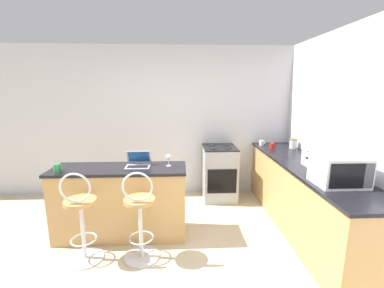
{
  "coord_description": "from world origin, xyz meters",
  "views": [
    {
      "loc": [
        0.19,
        -2.28,
        1.86
      ],
      "look_at": [
        0.38,
        1.7,
        1.02
      ],
      "focal_mm": 24.0,
      "sensor_mm": 36.0,
      "label": 1
    }
  ],
  "objects_px": {
    "wine_glass_tall": "(169,158)",
    "stove_range": "(219,173)",
    "bar_stool_far": "(140,218)",
    "mug_white": "(262,143)",
    "bar_stool_near": "(81,219)",
    "laptop": "(138,162)",
    "microwave": "(339,170)",
    "mug_green": "(57,168)",
    "mug_red": "(272,146)",
    "toaster": "(314,160)",
    "storage_jar": "(293,144)",
    "mug_blue": "(318,157)"
  },
  "relations": [
    {
      "from": "stove_range",
      "to": "mug_red",
      "type": "distance_m",
      "value": 0.99
    },
    {
      "from": "storage_jar",
      "to": "mug_green",
      "type": "height_order",
      "value": "storage_jar"
    },
    {
      "from": "mug_red",
      "to": "wine_glass_tall",
      "type": "bearing_deg",
      "value": -151.26
    },
    {
      "from": "bar_stool_near",
      "to": "wine_glass_tall",
      "type": "height_order",
      "value": "wine_glass_tall"
    },
    {
      "from": "laptop",
      "to": "stove_range",
      "type": "bearing_deg",
      "value": 41.12
    },
    {
      "from": "bar_stool_near",
      "to": "wine_glass_tall",
      "type": "relative_size",
      "value": 6.94
    },
    {
      "from": "mug_red",
      "to": "storage_jar",
      "type": "xyz_separation_m",
      "value": [
        0.33,
        -0.02,
        0.04
      ]
    },
    {
      "from": "bar_stool_far",
      "to": "storage_jar",
      "type": "height_order",
      "value": "storage_jar"
    },
    {
      "from": "microwave",
      "to": "mug_red",
      "type": "xyz_separation_m",
      "value": [
        -0.09,
        1.64,
        -0.11
      ]
    },
    {
      "from": "mug_red",
      "to": "mug_green",
      "type": "distance_m",
      "value": 3.15
    },
    {
      "from": "laptop",
      "to": "mug_white",
      "type": "relative_size",
      "value": 3.12
    },
    {
      "from": "toaster",
      "to": "wine_glass_tall",
      "type": "distance_m",
      "value": 1.82
    },
    {
      "from": "mug_red",
      "to": "mug_blue",
      "type": "bearing_deg",
      "value": -64.25
    },
    {
      "from": "bar_stool_near",
      "to": "mug_red",
      "type": "distance_m",
      "value": 3.0
    },
    {
      "from": "microwave",
      "to": "laptop",
      "type": "bearing_deg",
      "value": 160.76
    },
    {
      "from": "stove_range",
      "to": "mug_red",
      "type": "xyz_separation_m",
      "value": [
        0.84,
        -0.15,
        0.5
      ]
    },
    {
      "from": "laptop",
      "to": "mug_green",
      "type": "xyz_separation_m",
      "value": [
        -0.9,
        -0.21,
        0.0
      ]
    },
    {
      "from": "microwave",
      "to": "mug_white",
      "type": "height_order",
      "value": "microwave"
    },
    {
      "from": "storage_jar",
      "to": "microwave",
      "type": "bearing_deg",
      "value": -98.47
    },
    {
      "from": "bar_stool_near",
      "to": "laptop",
      "type": "relative_size",
      "value": 3.47
    },
    {
      "from": "bar_stool_near",
      "to": "storage_jar",
      "type": "height_order",
      "value": "storage_jar"
    },
    {
      "from": "stove_range",
      "to": "mug_white",
      "type": "distance_m",
      "value": 0.9
    },
    {
      "from": "wine_glass_tall",
      "to": "mug_white",
      "type": "relative_size",
      "value": 1.56
    },
    {
      "from": "bar_stool_far",
      "to": "stove_range",
      "type": "bearing_deg",
      "value": 55.19
    },
    {
      "from": "mug_red",
      "to": "toaster",
      "type": "bearing_deg",
      "value": -81.67
    },
    {
      "from": "stove_range",
      "to": "storage_jar",
      "type": "xyz_separation_m",
      "value": [
        1.18,
        -0.18,
        0.54
      ]
    },
    {
      "from": "mug_white",
      "to": "microwave",
      "type": "bearing_deg",
      "value": -84.15
    },
    {
      "from": "storage_jar",
      "to": "mug_blue",
      "type": "bearing_deg",
      "value": -87.72
    },
    {
      "from": "mug_blue",
      "to": "mug_white",
      "type": "xyz_separation_m",
      "value": [
        -0.46,
        1.0,
        -0.0
      ]
    },
    {
      "from": "wine_glass_tall",
      "to": "mug_blue",
      "type": "bearing_deg",
      "value": 4.4
    },
    {
      "from": "mug_blue",
      "to": "wine_glass_tall",
      "type": "bearing_deg",
      "value": -175.6
    },
    {
      "from": "wine_glass_tall",
      "to": "mug_blue",
      "type": "height_order",
      "value": "wine_glass_tall"
    },
    {
      "from": "bar_stool_far",
      "to": "laptop",
      "type": "relative_size",
      "value": 3.47
    },
    {
      "from": "microwave",
      "to": "storage_jar",
      "type": "height_order",
      "value": "microwave"
    },
    {
      "from": "stove_range",
      "to": "wine_glass_tall",
      "type": "xyz_separation_m",
      "value": [
        -0.82,
        -1.06,
        0.57
      ]
    },
    {
      "from": "bar_stool_far",
      "to": "mug_red",
      "type": "xyz_separation_m",
      "value": [
        1.96,
        1.45,
        0.47
      ]
    },
    {
      "from": "mug_red",
      "to": "storage_jar",
      "type": "distance_m",
      "value": 0.34
    },
    {
      "from": "laptop",
      "to": "mug_red",
      "type": "distance_m",
      "value": 2.23
    },
    {
      "from": "bar_stool_far",
      "to": "mug_white",
      "type": "bearing_deg",
      "value": 42.35
    },
    {
      "from": "mug_white",
      "to": "bar_stool_far",
      "type": "bearing_deg",
      "value": -137.65
    },
    {
      "from": "mug_red",
      "to": "storage_jar",
      "type": "relative_size",
      "value": 0.59
    },
    {
      "from": "mug_blue",
      "to": "mug_green",
      "type": "distance_m",
      "value": 3.33
    },
    {
      "from": "microwave",
      "to": "mug_white",
      "type": "relative_size",
      "value": 4.91
    },
    {
      "from": "mug_white",
      "to": "stove_range",
      "type": "bearing_deg",
      "value": -173.25
    },
    {
      "from": "microwave",
      "to": "mug_green",
      "type": "relative_size",
      "value": 4.61
    },
    {
      "from": "stove_range",
      "to": "wine_glass_tall",
      "type": "bearing_deg",
      "value": -127.56
    },
    {
      "from": "toaster",
      "to": "wine_glass_tall",
      "type": "xyz_separation_m",
      "value": [
        -1.81,
        0.14,
        0.02
      ]
    },
    {
      "from": "storage_jar",
      "to": "mug_white",
      "type": "bearing_deg",
      "value": 148.65
    },
    {
      "from": "microwave",
      "to": "mug_green",
      "type": "xyz_separation_m",
      "value": [
        -3.04,
        0.53,
        -0.1
      ]
    },
    {
      "from": "wine_glass_tall",
      "to": "stove_range",
      "type": "bearing_deg",
      "value": 52.44
    }
  ]
}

